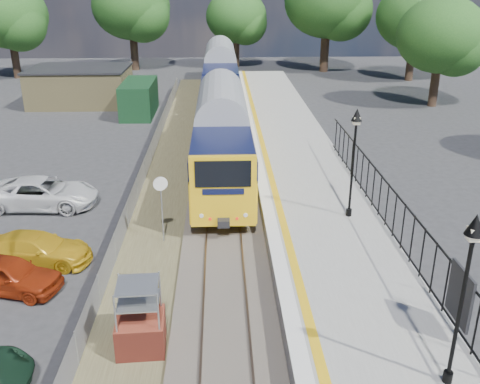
{
  "coord_description": "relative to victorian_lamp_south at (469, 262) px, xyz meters",
  "views": [
    {
      "loc": [
        -0.08,
        -14.39,
        10.31
      ],
      "look_at": [
        0.7,
        6.1,
        2.0
      ],
      "focal_mm": 40.0,
      "sensor_mm": 36.0,
      "label": 1
    }
  ],
  "objects": [
    {
      "name": "car_red",
      "position": [
        -13.06,
        6.08,
        -3.66
      ],
      "size": [
        4.03,
        2.45,
        1.28
      ],
      "primitive_type": "imported",
      "rotation": [
        0.0,
        0.0,
        1.31
      ],
      "color": "#982A0E",
      "rests_on": "ground"
    },
    {
      "name": "train",
      "position": [
        -5.5,
        29.96,
        -1.96
      ],
      "size": [
        2.82,
        40.83,
        3.51
      ],
      "color": "yellow",
      "rests_on": "ground"
    },
    {
      "name": "track_bed",
      "position": [
        -5.97,
        13.67,
        -4.21
      ],
      "size": [
        5.9,
        80.0,
        0.29
      ],
      "color": "#473F38",
      "rests_on": "ground"
    },
    {
      "name": "speed_sign",
      "position": [
        -8.0,
        9.56,
        -2.29
      ],
      "size": [
        0.58,
        0.19,
        2.93
      ],
      "rotation": [
        0.0,
        0.0,
        0.28
      ],
      "color": "#999EA3",
      "rests_on": "ground"
    },
    {
      "name": "tree_line",
      "position": [
        -4.1,
        46.0,
        2.31
      ],
      "size": [
        56.8,
        43.8,
        11.88
      ],
      "color": "#332319",
      "rests_on": "ground"
    },
    {
      "name": "platform_edge",
      "position": [
        -3.36,
        12.0,
        -3.39
      ],
      "size": [
        0.9,
        70.0,
        0.01
      ],
      "color": "silver",
      "rests_on": "platform"
    },
    {
      "name": "ground",
      "position": [
        -5.5,
        4.0,
        -4.3
      ],
      "size": [
        120.0,
        120.0,
        0.0
      ],
      "primitive_type": "plane",
      "color": "#2D2D30",
      "rests_on": "ground"
    },
    {
      "name": "platform",
      "position": [
        -1.3,
        12.0,
        -3.85
      ],
      "size": [
        5.0,
        70.0,
        0.9
      ],
      "primitive_type": "cube",
      "color": "gray",
      "rests_on": "ground"
    },
    {
      "name": "victorian_lamp_south",
      "position": [
        0.0,
        0.0,
        0.0
      ],
      "size": [
        0.44,
        0.44,
        4.6
      ],
      "color": "black",
      "rests_on": "platform"
    },
    {
      "name": "car_yellow",
      "position": [
        -12.7,
        8.02,
        -3.69
      ],
      "size": [
        4.38,
        2.18,
        1.22
      ],
      "primitive_type": "imported",
      "rotation": [
        0.0,
        0.0,
        1.46
      ],
      "color": "gold",
      "rests_on": "ground"
    },
    {
      "name": "palisade_fence",
      "position": [
        1.05,
        6.24,
        -2.46
      ],
      "size": [
        0.12,
        26.0,
        2.0
      ],
      "color": "black",
      "rests_on": "platform"
    },
    {
      "name": "wire_fence",
      "position": [
        -9.7,
        16.0,
        -3.7
      ],
      "size": [
        0.06,
        52.0,
        1.2
      ],
      "color": "#999EA3",
      "rests_on": "ground"
    },
    {
      "name": "victorian_lamp_north",
      "position": [
        -0.2,
        10.0,
        0.0
      ],
      "size": [
        0.44,
        0.44,
        4.6
      ],
      "color": "black",
      "rests_on": "platform"
    },
    {
      "name": "brick_plinth",
      "position": [
        -8.0,
        2.73,
        -3.22
      ],
      "size": [
        1.47,
        1.47,
        2.25
      ],
      "rotation": [
        0.0,
        0.0,
        0.06
      ],
      "color": "maroon",
      "rests_on": "ground"
    },
    {
      "name": "outbuilding",
      "position": [
        -16.41,
        35.21,
        -2.78
      ],
      "size": [
        10.8,
        10.1,
        3.12
      ],
      "color": "#998A56",
      "rests_on": "ground"
    },
    {
      "name": "car_white",
      "position": [
        -14.1,
        13.48,
        -3.58
      ],
      "size": [
        5.29,
        2.66,
        1.44
      ],
      "primitive_type": "imported",
      "rotation": [
        0.0,
        0.0,
        1.52
      ],
      "color": "silver",
      "rests_on": "ground"
    }
  ]
}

